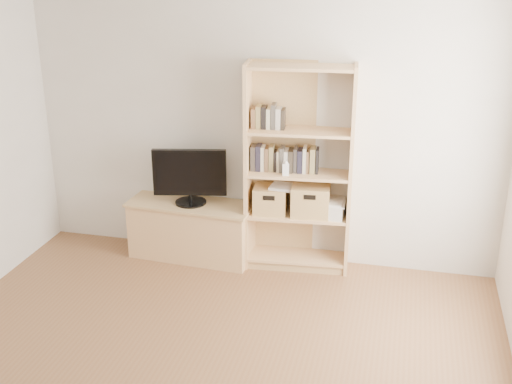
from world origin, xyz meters
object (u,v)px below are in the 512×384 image
(television, at_px, (190,176))
(basket_left, at_px, (270,200))
(baby_monitor, at_px, (286,169))
(basket_right, at_px, (311,200))
(bookshelf, at_px, (299,170))
(laptop, at_px, (287,187))
(tv_stand, at_px, (192,231))

(television, xyz_separation_m, basket_left, (0.79, 0.02, -0.18))
(baby_monitor, xyz_separation_m, basket_right, (0.22, 0.12, -0.33))
(bookshelf, distance_m, laptop, 0.20)
(tv_stand, relative_size, basket_right, 3.40)
(basket_right, distance_m, laptop, 0.25)
(tv_stand, distance_m, basket_right, 1.24)
(bookshelf, bearing_deg, basket_left, -178.81)
(bookshelf, distance_m, basket_right, 0.32)
(television, bearing_deg, bookshelf, -9.36)
(basket_right, bearing_deg, laptop, -177.93)
(basket_right, bearing_deg, baby_monitor, -155.10)
(basket_left, bearing_deg, tv_stand, 175.10)
(laptop, bearing_deg, basket_left, -172.96)
(bookshelf, bearing_deg, baby_monitor, -135.00)
(laptop, bearing_deg, baby_monitor, -84.05)
(bookshelf, height_order, basket_right, bookshelf)
(tv_stand, relative_size, laptop, 3.93)
(tv_stand, bearing_deg, basket_left, 4.95)
(tv_stand, height_order, television, television)
(laptop, bearing_deg, tv_stand, -174.32)
(tv_stand, xyz_separation_m, baby_monitor, (0.95, -0.07, 0.74))
(television, distance_m, baby_monitor, 0.96)
(baby_monitor, distance_m, laptop, 0.23)
(bookshelf, bearing_deg, tv_stand, 177.47)
(bookshelf, height_order, baby_monitor, bookshelf)
(baby_monitor, bearing_deg, tv_stand, 164.30)
(tv_stand, xyz_separation_m, television, (0.00, 0.00, 0.57))
(bookshelf, xyz_separation_m, baby_monitor, (-0.10, -0.12, 0.03))
(bookshelf, xyz_separation_m, basket_right, (0.12, 0.01, -0.29))
(basket_left, bearing_deg, bookshelf, 0.06)
(bookshelf, xyz_separation_m, television, (-1.05, -0.05, -0.13))
(tv_stand, bearing_deg, basket_right, 6.18)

